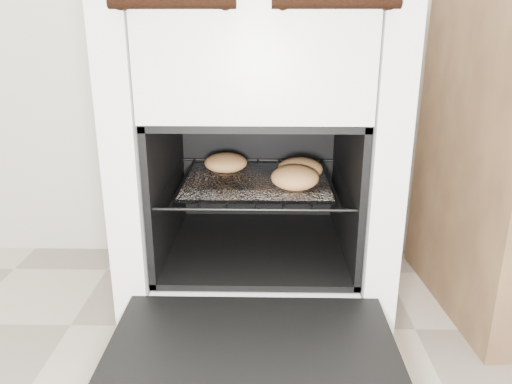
% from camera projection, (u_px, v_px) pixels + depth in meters
% --- Properties ---
extents(stove, '(0.65, 0.73, 1.00)m').
position_uv_depth(stove, '(257.00, 155.00, 1.38)').
color(stove, silver).
rests_on(stove, ground).
extents(oven_door, '(0.59, 0.46, 0.04)m').
position_uv_depth(oven_door, '(252.00, 366.00, 0.94)').
color(oven_door, black).
rests_on(oven_door, stove).
extents(oven_rack, '(0.48, 0.46, 0.01)m').
position_uv_depth(oven_rack, '(257.00, 181.00, 1.33)').
color(oven_rack, black).
rests_on(oven_rack, stove).
extents(foil_sheet, '(0.37, 0.33, 0.01)m').
position_uv_depth(foil_sheet, '(257.00, 181.00, 1.30)').
color(foil_sheet, white).
rests_on(foil_sheet, oven_rack).
extents(baked_rolls, '(0.35, 0.30, 0.06)m').
position_uv_depth(baked_rolls, '(274.00, 170.00, 1.29)').
color(baked_rolls, '#B58148').
rests_on(baked_rolls, foil_sheet).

